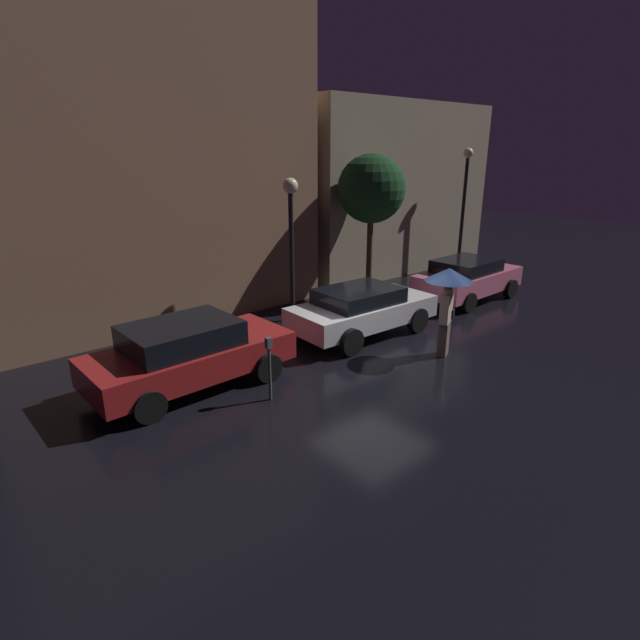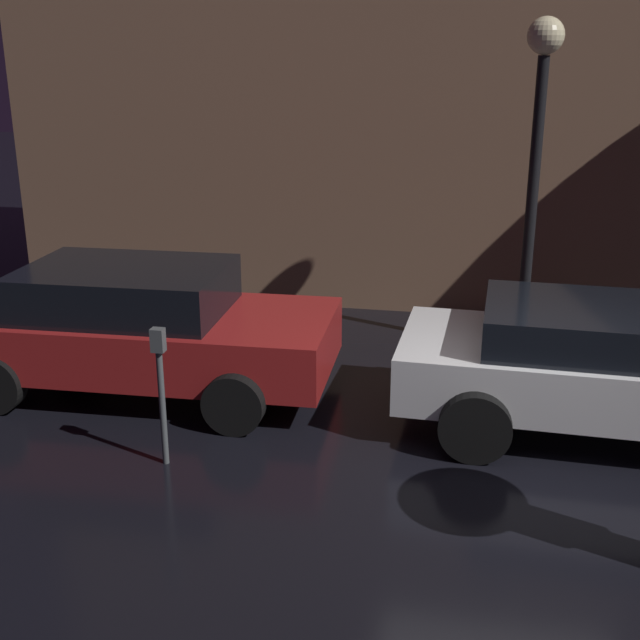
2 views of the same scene
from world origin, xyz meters
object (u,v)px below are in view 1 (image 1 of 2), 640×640
object	(u,v)px
street_lamp_near	(291,222)
street_lamp_far	(465,192)
parked_car_red	(189,353)
parking_meter	(269,362)
parked_car_pink	(468,278)
pedestrian_with_umbrella	(448,287)
parked_car_white	(362,309)

from	to	relation	value
street_lamp_near	street_lamp_far	xyz separation A→B (m)	(9.14, 0.51, 0.32)
parked_car_red	parking_meter	xyz separation A→B (m)	(0.92, -1.66, 0.07)
parked_car_red	street_lamp_far	xyz separation A→B (m)	(13.49, 2.56, 2.48)
parked_car_pink	street_lamp_far	distance (m)	4.88
pedestrian_with_umbrella	street_lamp_near	distance (m)	4.85
parked_car_red	pedestrian_with_umbrella	bearing A→B (deg)	-25.99
street_lamp_near	street_lamp_far	size ratio (longest dim) A/B	0.84
pedestrian_with_umbrella	street_lamp_near	size ratio (longest dim) A/B	0.54
parked_car_pink	street_lamp_near	distance (m)	6.59
parked_car_white	street_lamp_far	world-z (taller)	street_lamp_far
parked_car_white	street_lamp_near	xyz separation A→B (m)	(-0.69, 2.20, 2.19)
parking_meter	street_lamp_near	distance (m)	5.46
parked_car_red	parked_car_pink	bearing A→B (deg)	-1.79
parking_meter	street_lamp_near	size ratio (longest dim) A/B	0.33
parked_car_red	pedestrian_with_umbrella	distance (m)	6.16
parked_car_white	pedestrian_with_umbrella	bearing A→B (deg)	-75.94
parked_car_pink	parking_meter	world-z (taller)	parked_car_pink
parked_car_red	street_lamp_far	size ratio (longest dim) A/B	0.89
parked_car_pink	street_lamp_far	bearing A→B (deg)	36.98
parking_meter	street_lamp_far	world-z (taller)	street_lamp_far
pedestrian_with_umbrella	parked_car_white	bearing A→B (deg)	-100.06
parked_car_pink	parking_meter	size ratio (longest dim) A/B	3.02
street_lamp_near	street_lamp_far	world-z (taller)	street_lamp_far
street_lamp_near	pedestrian_with_umbrella	bearing A→B (deg)	-75.46
parked_car_pink	street_lamp_near	world-z (taller)	street_lamp_near
parked_car_pink	street_lamp_far	world-z (taller)	street_lamp_far
parked_car_red	street_lamp_near	xyz separation A→B (m)	(4.35, 2.04, 2.16)
parking_meter	street_lamp_near	bearing A→B (deg)	47.21
parked_car_red	street_lamp_near	bearing A→B (deg)	23.64
parked_car_white	street_lamp_near	distance (m)	3.18
parked_car_white	parking_meter	size ratio (longest dim) A/B	3.10
parked_car_white	street_lamp_far	distance (m)	9.23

